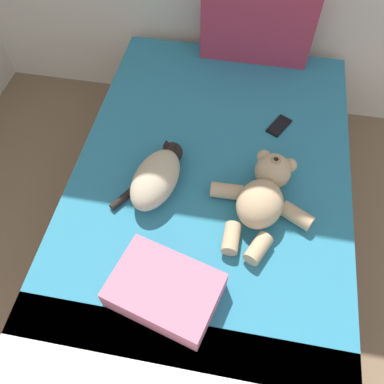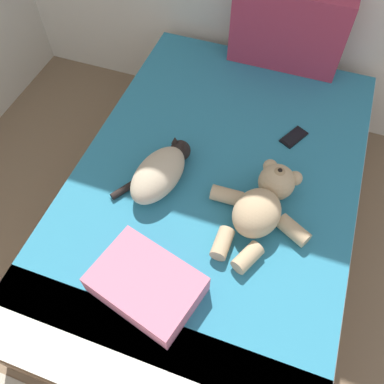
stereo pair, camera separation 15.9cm
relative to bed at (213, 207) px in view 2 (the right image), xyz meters
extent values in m
cube|color=brown|center=(0.00, 0.00, -0.11)|extent=(1.36, 2.05, 0.28)
cube|color=white|center=(0.00, 0.00, 0.13)|extent=(1.32, 1.99, 0.21)
cube|color=teal|center=(0.00, 0.06, 0.25)|extent=(1.31, 1.85, 0.02)
cube|color=silver|center=(0.00, -0.86, 0.25)|extent=(1.31, 0.33, 0.02)
cube|color=#A5334C|center=(0.11, 0.93, 0.48)|extent=(0.62, 0.15, 0.44)
ellipsoid|color=#C6B293|center=(-0.23, -0.12, 0.33)|extent=(0.25, 0.37, 0.15)
sphere|color=black|center=(-0.20, 0.07, 0.31)|extent=(0.10, 0.10, 0.10)
cone|color=black|center=(-0.22, 0.07, 0.36)|extent=(0.04, 0.04, 0.04)
cone|color=black|center=(-0.17, 0.06, 0.36)|extent=(0.04, 0.04, 0.04)
cylinder|color=black|center=(-0.36, -0.20, 0.27)|extent=(0.11, 0.15, 0.03)
ellipsoid|color=black|center=(-0.18, -0.04, 0.28)|extent=(0.07, 0.11, 0.04)
ellipsoid|color=tan|center=(0.23, -0.17, 0.34)|extent=(0.25, 0.28, 0.16)
sphere|color=tan|center=(0.28, 0.01, 0.34)|extent=(0.16, 0.16, 0.16)
sphere|color=#9E7F58|center=(0.28, 0.01, 0.39)|extent=(0.07, 0.07, 0.07)
sphere|color=black|center=(0.28, 0.01, 0.42)|extent=(0.02, 0.02, 0.02)
sphere|color=tan|center=(0.23, 0.08, 0.35)|extent=(0.07, 0.07, 0.07)
sphere|color=tan|center=(0.35, 0.05, 0.35)|extent=(0.07, 0.07, 0.07)
cylinder|color=tan|center=(0.09, -0.10, 0.29)|extent=(0.14, 0.07, 0.07)
cylinder|color=tan|center=(0.14, -0.33, 0.29)|extent=(0.07, 0.13, 0.07)
cylinder|color=tan|center=(0.40, -0.17, 0.29)|extent=(0.16, 0.13, 0.07)
cylinder|color=tan|center=(0.25, -0.36, 0.29)|extent=(0.12, 0.15, 0.07)
cube|color=black|center=(0.30, 0.38, 0.26)|extent=(0.13, 0.16, 0.01)
cube|color=black|center=(0.30, 0.38, 0.27)|extent=(0.11, 0.14, 0.00)
cube|color=#D1728C|center=(-0.08, -0.61, 0.31)|extent=(0.46, 0.37, 0.11)
camera|label=1|loc=(0.11, -1.12, 1.76)|focal=37.03mm
camera|label=2|loc=(0.27, -1.07, 1.76)|focal=37.03mm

